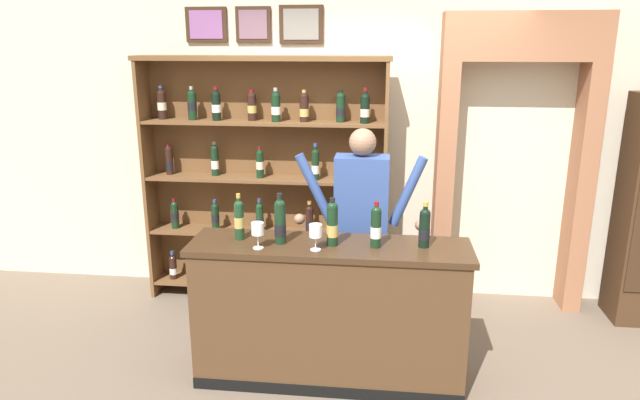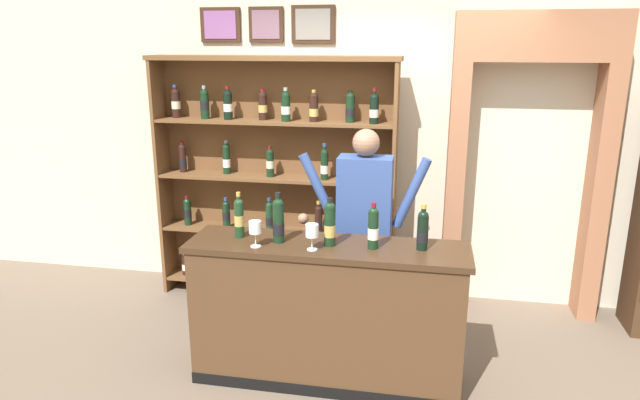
% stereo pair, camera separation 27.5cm
% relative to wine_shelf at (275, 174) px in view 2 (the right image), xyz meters
% --- Properties ---
extents(ground_plane, '(14.00, 14.00, 0.02)m').
position_rel_wine_shelf_xyz_m(ground_plane, '(0.87, -1.27, -1.15)').
color(ground_plane, '#6B5B4C').
extents(back_wall, '(12.00, 0.19, 3.28)m').
position_rel_wine_shelf_xyz_m(back_wall, '(0.87, 0.33, 0.51)').
color(back_wall, beige).
rests_on(back_wall, ground).
extents(wine_shelf, '(2.14, 0.30, 2.14)m').
position_rel_wine_shelf_xyz_m(wine_shelf, '(0.00, 0.00, 0.00)').
color(wine_shelf, brown).
rests_on(wine_shelf, ground).
extents(archway_doorway, '(1.28, 0.45, 2.48)m').
position_rel_wine_shelf_xyz_m(archway_doorway, '(2.10, 0.20, 0.30)').
color(archway_doorway, '#9E6647').
rests_on(archway_doorway, ground).
extents(tasting_counter, '(1.84, 0.49, 0.98)m').
position_rel_wine_shelf_xyz_m(tasting_counter, '(0.69, -1.27, -0.65)').
color(tasting_counter, '#4C331E').
rests_on(tasting_counter, ground).
extents(shopkeeper, '(0.97, 0.22, 1.66)m').
position_rel_wine_shelf_xyz_m(shopkeeper, '(0.87, -0.74, -0.12)').
color(shopkeeper, '#2D3347').
rests_on(shopkeeper, ground).
extents(tasting_bottle_vin_santo, '(0.07, 0.07, 0.31)m').
position_rel_wine_shelf_xyz_m(tasting_bottle_vin_santo, '(0.09, -1.24, -0.01)').
color(tasting_bottle_vin_santo, '#19381E').
rests_on(tasting_bottle_vin_santo, tasting_counter).
extents(tasting_bottle_prosecco, '(0.08, 0.08, 0.34)m').
position_rel_wine_shelf_xyz_m(tasting_bottle_prosecco, '(0.37, -1.28, -0.00)').
color(tasting_bottle_prosecco, black).
rests_on(tasting_bottle_prosecco, tasting_counter).
extents(tasting_bottle_bianco, '(0.07, 0.07, 0.32)m').
position_rel_wine_shelf_xyz_m(tasting_bottle_bianco, '(0.71, -1.28, -0.01)').
color(tasting_bottle_bianco, black).
rests_on(tasting_bottle_bianco, tasting_counter).
extents(tasting_bottle_riserva, '(0.07, 0.07, 0.30)m').
position_rel_wine_shelf_xyz_m(tasting_bottle_riserva, '(0.99, -1.29, -0.02)').
color(tasting_bottle_riserva, black).
rests_on(tasting_bottle_riserva, tasting_counter).
extents(tasting_bottle_brunello, '(0.07, 0.07, 0.30)m').
position_rel_wine_shelf_xyz_m(tasting_bottle_brunello, '(1.30, -1.25, -0.02)').
color(tasting_bottle_brunello, black).
rests_on(tasting_bottle_brunello, tasting_counter).
extents(wine_glass_spare, '(0.08, 0.08, 0.17)m').
position_rel_wine_shelf_xyz_m(wine_glass_spare, '(0.25, -1.40, -0.03)').
color(wine_glass_spare, silver).
rests_on(wine_glass_spare, tasting_counter).
extents(wine_glass_left, '(0.08, 0.08, 0.17)m').
position_rel_wine_shelf_xyz_m(wine_glass_left, '(0.61, -1.39, -0.03)').
color(wine_glass_left, silver).
rests_on(wine_glass_left, tasting_counter).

